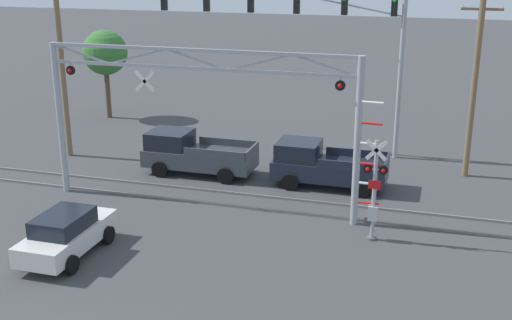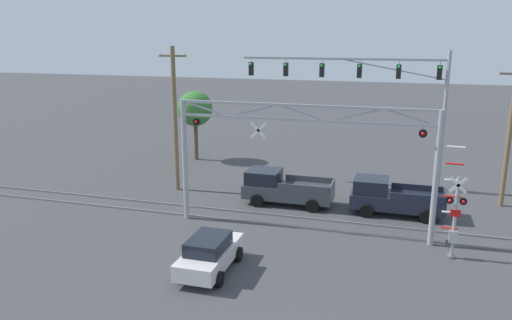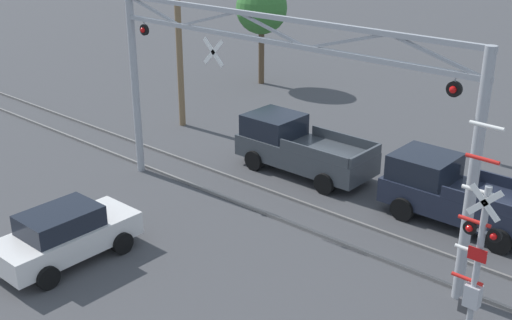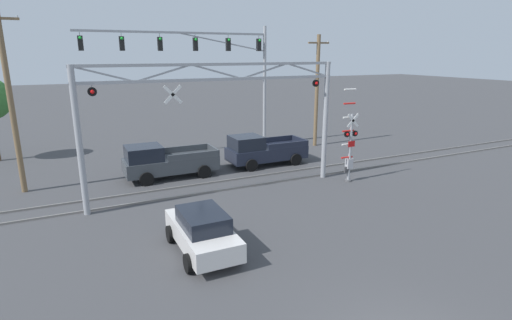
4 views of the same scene
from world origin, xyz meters
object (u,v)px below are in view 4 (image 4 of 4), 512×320
at_px(crossing_signal_mast, 350,148).
at_px(traffic_signal_span, 217,61).
at_px(utility_pole_left, 11,101).
at_px(crossing_gantry, 218,109).
at_px(utility_pole_right, 317,90).
at_px(pickup_truck_following, 262,150).
at_px(sedan_waiting, 202,231).
at_px(pickup_truck_lead, 165,161).

bearing_deg(crossing_signal_mast, traffic_signal_span, 110.09).
bearing_deg(utility_pole_left, crossing_signal_mast, -19.98).
distance_m(crossing_gantry, utility_pole_left, 10.30).
bearing_deg(utility_pole_right, pickup_truck_following, -152.47).
distance_m(utility_pole_left, utility_pole_right, 20.00).
bearing_deg(sedan_waiting, pickup_truck_lead, 84.44).
distance_m(crossing_signal_mast, utility_pole_right, 9.45).
distance_m(crossing_gantry, traffic_signal_span, 10.02).
relative_size(pickup_truck_lead, sedan_waiting, 1.30).
distance_m(crossing_signal_mast, sedan_waiting, 10.99).
bearing_deg(pickup_truck_lead, pickup_truck_following, 0.21).
xyz_separation_m(crossing_gantry, utility_pole_right, (10.68, 7.20, -0.06)).
relative_size(traffic_signal_span, pickup_truck_following, 2.60).
bearing_deg(utility_pole_right, crossing_signal_mast, -112.14).
relative_size(crossing_signal_mast, pickup_truck_lead, 0.98).
bearing_deg(pickup_truck_following, sedan_waiting, -127.09).
distance_m(pickup_truck_following, utility_pole_right, 7.81).
height_order(crossing_signal_mast, pickup_truck_lead, crossing_signal_mast).
xyz_separation_m(sedan_waiting, utility_pole_left, (-6.36, 10.30, 3.94)).
relative_size(crossing_signal_mast, utility_pole_left, 0.57).
bearing_deg(traffic_signal_span, utility_pole_left, -160.39).
bearing_deg(traffic_signal_span, crossing_signal_mast, -69.91).
bearing_deg(crossing_signal_mast, sedan_waiting, -156.58).
relative_size(crossing_signal_mast, sedan_waiting, 1.28).
height_order(traffic_signal_span, pickup_truck_lead, traffic_signal_span).
bearing_deg(crossing_gantry, sedan_waiting, -116.49).
relative_size(crossing_gantry, sedan_waiting, 3.20).
xyz_separation_m(pickup_truck_lead, utility_pole_right, (12.55, 3.28, 3.36)).
bearing_deg(crossing_signal_mast, pickup_truck_following, 118.38).
bearing_deg(pickup_truck_lead, traffic_signal_span, 44.85).
relative_size(sedan_waiting, utility_pole_left, 0.44).
relative_size(pickup_truck_lead, pickup_truck_following, 1.04).
xyz_separation_m(pickup_truck_following, utility_pole_right, (6.26, 3.26, 3.36)).
height_order(pickup_truck_lead, utility_pole_right, utility_pole_right).
distance_m(traffic_signal_span, pickup_truck_following, 7.69).
relative_size(utility_pole_left, utility_pole_right, 1.10).
relative_size(crossing_gantry, crossing_signal_mast, 2.51).
xyz_separation_m(crossing_gantry, pickup_truck_lead, (-1.87, 3.92, -3.41)).
bearing_deg(sedan_waiting, crossing_gantry, 63.51).
xyz_separation_m(crossing_gantry, traffic_signal_span, (3.42, 9.18, 2.13)).
height_order(crossing_gantry, sedan_waiting, crossing_gantry).
height_order(sedan_waiting, utility_pole_right, utility_pole_right).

